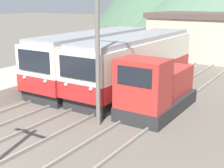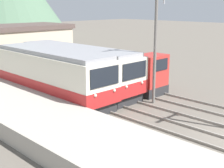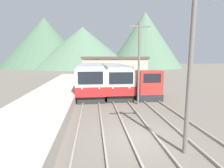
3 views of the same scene
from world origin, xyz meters
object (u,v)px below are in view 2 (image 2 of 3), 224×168
(shunting_locomotive, at_px, (135,76))
(catenary_mast_mid, at_px, (155,45))
(commuter_train_left, at_px, (52,76))
(commuter_train_center, at_px, (77,70))

(shunting_locomotive, bearing_deg, catenary_mast_mid, -117.11)
(commuter_train_left, bearing_deg, commuter_train_center, 14.27)
(commuter_train_left, distance_m, catenary_mast_mid, 7.47)
(commuter_train_center, height_order, catenary_mast_mid, catenary_mast_mid)
(commuter_train_left, height_order, catenary_mast_mid, catenary_mast_mid)
(commuter_train_left, height_order, shunting_locomotive, commuter_train_left)
(catenary_mast_mid, bearing_deg, commuter_train_center, 103.34)
(shunting_locomotive, bearing_deg, commuter_train_center, 131.08)
(commuter_train_center, distance_m, shunting_locomotive, 4.58)
(commuter_train_left, relative_size, commuter_train_center, 0.91)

